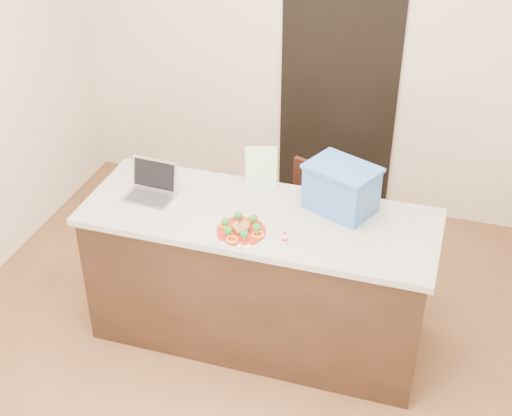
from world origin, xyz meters
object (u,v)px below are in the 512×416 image
(napkin, at_px, (240,237))
(yogurt_bottle, at_px, (285,238))
(laptop, at_px, (151,187))
(island, at_px, (259,277))
(plate, at_px, (241,231))
(chair, at_px, (312,217))
(blue_box, at_px, (341,188))

(napkin, distance_m, yogurt_bottle, 0.25)
(laptop, bearing_deg, napkin, -18.65)
(island, xyz_separation_m, napkin, (-0.03, -0.25, 0.46))
(plate, height_order, chair, plate)
(plate, height_order, blue_box, blue_box)
(blue_box, xyz_separation_m, chair, (-0.27, 0.53, -0.59))
(napkin, relative_size, laptop, 0.51)
(laptop, relative_size, blue_box, 0.65)
(napkin, bearing_deg, blue_box, 43.71)
(plate, xyz_separation_m, blue_box, (0.47, 0.39, 0.13))
(yogurt_bottle, height_order, blue_box, blue_box)
(island, xyz_separation_m, chair, (0.16, 0.73, 0.01))
(blue_box, bearing_deg, island, -132.02)
(napkin, height_order, blue_box, blue_box)
(plate, distance_m, laptop, 0.67)
(napkin, height_order, chair, napkin)
(plate, xyz_separation_m, yogurt_bottle, (0.25, -0.02, 0.02))
(plate, bearing_deg, laptop, 161.19)
(yogurt_bottle, xyz_separation_m, chair, (-0.05, 0.94, -0.47))
(plate, distance_m, blue_box, 0.63)
(chair, bearing_deg, napkin, -80.07)
(chair, bearing_deg, blue_box, -41.83)
(yogurt_bottle, xyz_separation_m, blue_box, (0.22, 0.41, 0.12))
(napkin, xyz_separation_m, yogurt_bottle, (0.24, 0.03, 0.02))
(laptop, bearing_deg, yogurt_bottle, -11.04)
(laptop, bearing_deg, chair, 43.95)
(island, relative_size, yogurt_bottle, 32.69)
(plate, xyz_separation_m, laptop, (-0.64, 0.22, 0.05))
(laptop, relative_size, chair, 0.37)
(island, xyz_separation_m, plate, (-0.04, -0.20, 0.47))
(island, height_order, yogurt_bottle, yogurt_bottle)
(napkin, height_order, laptop, laptop)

